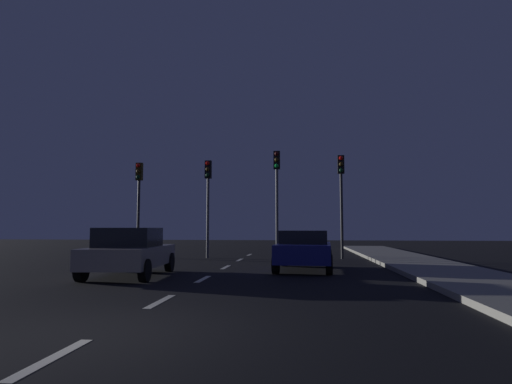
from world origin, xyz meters
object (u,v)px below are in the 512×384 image
(traffic_signal_center_right, at_px, (277,183))
(car_adjacent_lane, at_px, (130,252))
(traffic_signal_far_right, at_px, (341,186))
(street_lamp_right, at_px, (510,90))
(traffic_signal_far_left, at_px, (139,191))
(traffic_signal_center_left, at_px, (208,189))
(car_stopped_ahead, at_px, (304,249))

(traffic_signal_center_right, relative_size, car_adjacent_lane, 1.29)
(car_adjacent_lane, bearing_deg, traffic_signal_far_right, 48.44)
(traffic_signal_center_right, xyz_separation_m, street_lamp_right, (5.81, -11.22, 0.84))
(traffic_signal_far_left, distance_m, street_lamp_right, 17.13)
(traffic_signal_far_left, xyz_separation_m, street_lamp_right, (12.89, -11.22, 1.15))
(traffic_signal_far_left, distance_m, traffic_signal_center_left, 3.61)
(street_lamp_right, bearing_deg, traffic_signal_center_right, 117.37)
(traffic_signal_center_right, bearing_deg, traffic_signal_far_left, -179.99)
(traffic_signal_far_left, height_order, traffic_signal_center_right, traffic_signal_center_right)
(car_adjacent_lane, bearing_deg, traffic_signal_far_left, 109.93)
(traffic_signal_far_left, bearing_deg, car_adjacent_lane, -70.07)
(traffic_signal_far_right, bearing_deg, car_stopped_ahead, -108.26)
(traffic_signal_center_left, height_order, street_lamp_right, street_lamp_right)
(car_adjacent_lane, xyz_separation_m, street_lamp_right, (9.92, -3.03, 3.78))
(traffic_signal_center_left, distance_m, car_stopped_ahead, 7.87)
(traffic_signal_center_right, xyz_separation_m, car_adjacent_lane, (-4.11, -8.18, -2.94))
(traffic_signal_far_right, xyz_separation_m, car_stopped_ahead, (-1.87, -5.67, -2.80))
(traffic_signal_center_left, xyz_separation_m, car_stopped_ahead, (4.74, -5.67, -2.70))
(street_lamp_right, bearing_deg, traffic_signal_center_left, 129.60)
(car_stopped_ahead, bearing_deg, traffic_signal_center_right, 102.63)
(traffic_signal_far_right, height_order, car_stopped_ahead, traffic_signal_far_right)
(traffic_signal_center_left, bearing_deg, traffic_signal_far_right, 0.00)
(car_stopped_ahead, bearing_deg, traffic_signal_far_right, 71.74)
(traffic_signal_far_right, distance_m, street_lamp_right, 11.58)
(traffic_signal_center_left, bearing_deg, traffic_signal_center_right, 0.01)
(street_lamp_right, bearing_deg, car_stopped_ahead, 129.28)
(traffic_signal_center_left, height_order, traffic_signal_far_right, traffic_signal_far_right)
(car_adjacent_lane, distance_m, street_lamp_right, 11.04)
(car_stopped_ahead, xyz_separation_m, car_adjacent_lane, (-5.39, -2.51, 0.03))
(traffic_signal_center_left, bearing_deg, street_lamp_right, -50.40)
(car_stopped_ahead, bearing_deg, traffic_signal_center_left, 129.91)
(traffic_signal_far_right, bearing_deg, car_adjacent_lane, -131.56)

